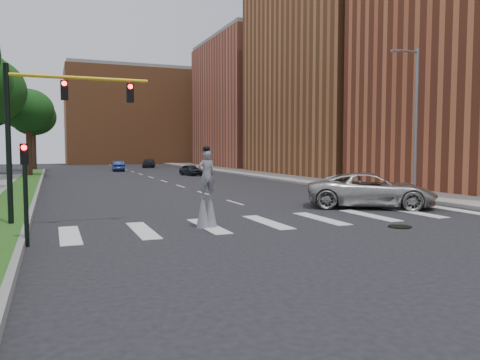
{
  "coord_description": "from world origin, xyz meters",
  "views": [
    {
      "loc": [
        -9.52,
        -16.4,
        3.11
      ],
      "look_at": [
        -2.0,
        2.25,
        1.7
      ],
      "focal_mm": 35.0,
      "sensor_mm": 36.0,
      "label": 1
    }
  ],
  "objects": [
    {
      "name": "ground_plane",
      "position": [
        0.0,
        0.0,
        0.0
      ],
      "size": [
        160.0,
        160.0,
        0.0
      ],
      "primitive_type": "plane",
      "color": "black",
      "rests_on": "ground"
    },
    {
      "name": "grass_median",
      "position": [
        -11.5,
        20.0,
        0.12
      ],
      "size": [
        2.0,
        60.0,
        0.25
      ],
      "primitive_type": "cube",
      "color": "#204F16",
      "rests_on": "ground"
    },
    {
      "name": "median_curb",
      "position": [
        -10.45,
        20.0,
        0.14
      ],
      "size": [
        0.2,
        60.0,
        0.28
      ],
      "primitive_type": "cube",
      "color": "gray",
      "rests_on": "ground"
    },
    {
      "name": "sidewalk_right",
      "position": [
        12.5,
        25.0,
        0.09
      ],
      "size": [
        5.0,
        90.0,
        0.18
      ],
      "primitive_type": "cube",
      "color": "gray",
      "rests_on": "ground"
    },
    {
      "name": "manhole",
      "position": [
        3.0,
        -2.0,
        0.02
      ],
      "size": [
        0.9,
        0.9,
        0.04
      ],
      "primitive_type": "cylinder",
      "color": "black",
      "rests_on": "ground"
    },
    {
      "name": "building_mid",
      "position": [
        22.0,
        30.0,
        12.0
      ],
      "size": [
        16.0,
        22.0,
        24.0
      ],
      "primitive_type": "cube",
      "color": "#9C5A31",
      "rests_on": "ground"
    },
    {
      "name": "building_far",
      "position": [
        22.0,
        54.0,
        10.0
      ],
      "size": [
        16.0,
        22.0,
        20.0
      ],
      "primitive_type": "cube",
      "color": "#BB5F45",
      "rests_on": "ground"
    },
    {
      "name": "building_backdrop",
      "position": [
        6.0,
        78.0,
        9.0
      ],
      "size": [
        26.0,
        14.0,
        18.0
      ],
      "primitive_type": "cube",
      "color": "#9C5A31",
      "rests_on": "ground"
    },
    {
      "name": "streetlight",
      "position": [
        10.9,
        6.0,
        4.9
      ],
      "size": [
        2.05,
        0.2,
        9.0
      ],
      "color": "slate",
      "rests_on": "ground"
    },
    {
      "name": "traffic_signal",
      "position": [
        -9.78,
        3.0,
        4.15
      ],
      "size": [
        5.3,
        0.23,
        6.2
      ],
      "color": "black",
      "rests_on": "ground"
    },
    {
      "name": "secondary_signal",
      "position": [
        -10.3,
        -0.5,
        1.95
      ],
      "size": [
        0.25,
        0.21,
        3.23
      ],
      "color": "black",
      "rests_on": "ground"
    },
    {
      "name": "stilt_performer",
      "position": [
        -4.0,
        0.75,
        1.3
      ],
      "size": [
        0.84,
        0.55,
        3.18
      ],
      "rotation": [
        0.0,
        0.0,
        3.23
      ],
      "color": "#372116",
      "rests_on": "ground"
    },
    {
      "name": "suv_crossing",
      "position": [
        5.78,
        3.41,
        0.9
      ],
      "size": [
        7.06,
        5.94,
        1.79
      ],
      "primitive_type": "imported",
      "rotation": [
        0.0,
        0.0,
        1.01
      ],
      "color": "#AFADA5",
      "rests_on": "ground"
    },
    {
      "name": "car_near",
      "position": [
        4.75,
        33.53,
        0.61
      ],
      "size": [
        2.17,
        3.81,
        1.22
      ],
      "primitive_type": "imported",
      "rotation": [
        0.0,
        0.0,
        0.21
      ],
      "color": "black",
      "rests_on": "ground"
    },
    {
      "name": "car_mid",
      "position": [
        -1.45,
        46.26,
        0.67
      ],
      "size": [
        1.66,
        4.15,
        1.34
      ],
      "primitive_type": "imported",
      "rotation": [
        0.0,
        0.0,
        3.08
      ],
      "color": "navy",
      "rests_on": "ground"
    },
    {
      "name": "car_far",
      "position": [
        4.35,
        55.67,
        0.64
      ],
      "size": [
        2.8,
        4.71,
        1.28
      ],
      "primitive_type": "imported",
      "rotation": [
        0.0,
        0.0,
        -0.25
      ],
      "color": "black",
      "rests_on": "ground"
    },
    {
      "name": "tree_6",
      "position": [
        -11.66,
        36.73,
        6.89
      ],
      "size": [
        5.12,
        5.12,
        9.13
      ],
      "color": "#372116",
      "rests_on": "ground"
    },
    {
      "name": "tree_7",
      "position": [
        -11.66,
        51.83,
        7.14
      ],
      "size": [
        5.87,
        5.87,
        9.68
      ],
      "color": "#372116",
      "rests_on": "ground"
    }
  ]
}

